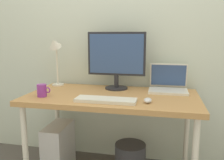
{
  "coord_description": "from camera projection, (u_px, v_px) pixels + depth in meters",
  "views": [
    {
      "loc": [
        0.4,
        -1.83,
        1.2
      ],
      "look_at": [
        0.0,
        0.0,
        0.85
      ],
      "focal_mm": 38.55,
      "sensor_mm": 36.0,
      "label": 1
    }
  ],
  "objects": [
    {
      "name": "mouse",
      "position": [
        148.0,
        100.0,
        1.7
      ],
      "size": [
        0.06,
        0.09,
        0.03
      ],
      "primitive_type": "ellipsoid",
      "color": "silver",
      "rests_on": "desk"
    },
    {
      "name": "desk",
      "position": [
        112.0,
        102.0,
        1.94
      ],
      "size": [
        1.36,
        0.7,
        0.73
      ],
      "color": "#B7844C",
      "rests_on": "ground_plane"
    },
    {
      "name": "computer_tower",
      "position": [
        59.0,
        147.0,
        2.17
      ],
      "size": [
        0.18,
        0.36,
        0.42
      ],
      "primitive_type": "cube",
      "color": "silver",
      "rests_on": "ground_plane"
    },
    {
      "name": "desk_lamp",
      "position": [
        55.0,
        51.0,
        2.2
      ],
      "size": [
        0.11,
        0.16,
        0.46
      ],
      "color": "silver",
      "rests_on": "desk"
    },
    {
      "name": "back_wall",
      "position": [
        121.0,
        25.0,
        2.22
      ],
      "size": [
        4.4,
        0.04,
        2.6
      ],
      "primitive_type": "cube",
      "color": "silver",
      "rests_on": "ground_plane"
    },
    {
      "name": "keyboard",
      "position": [
        105.0,
        100.0,
        1.73
      ],
      "size": [
        0.44,
        0.14,
        0.02
      ],
      "primitive_type": "cube",
      "color": "silver",
      "rests_on": "desk"
    },
    {
      "name": "coffee_mug",
      "position": [
        42.0,
        90.0,
        1.86
      ],
      "size": [
        0.11,
        0.07,
        0.1
      ],
      "color": "purple",
      "rests_on": "desk"
    },
    {
      "name": "monitor",
      "position": [
        116.0,
        57.0,
        2.09
      ],
      "size": [
        0.51,
        0.2,
        0.5
      ],
      "color": "#232328",
      "rests_on": "desk"
    },
    {
      "name": "laptop",
      "position": [
        168.0,
        84.0,
        2.05
      ],
      "size": [
        0.32,
        0.26,
        0.23
      ],
      "color": "silver",
      "rests_on": "desk"
    }
  ]
}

